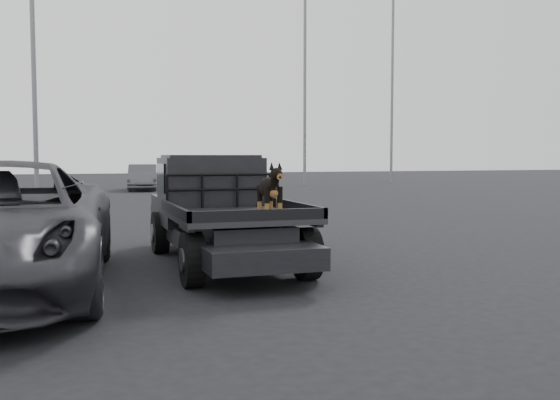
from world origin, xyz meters
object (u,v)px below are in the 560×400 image
object	(u,v)px
flatbed_ute	(223,236)
dog	(269,192)
floodlight_far	(392,71)
distant_car_a	(143,177)
floodlight_mid	(305,74)

from	to	relation	value
flatbed_ute	dog	bearing A→B (deg)	-83.64
flatbed_ute	floodlight_far	xyz separation A→B (m)	(18.52, 28.14, 7.08)
floodlight_far	distant_car_a	bearing A→B (deg)	-164.99
distant_car_a	flatbed_ute	bearing A→B (deg)	-85.72
dog	distant_car_a	distance (m)	25.42
distant_car_a	floodlight_far	bearing A→B (deg)	22.30
floodlight_mid	dog	bearing A→B (deg)	-111.79
dog	distant_car_a	xyz separation A→B (m)	(1.03, 25.39, -0.61)
floodlight_mid	distant_car_a	bearing A→B (deg)	-169.10
flatbed_ute	distant_car_a	world-z (taller)	distant_car_a
floodlight_mid	floodlight_far	xyz separation A→B (m)	(7.40, 2.73, 0.82)
distant_car_a	floodlight_mid	world-z (taller)	floodlight_mid
flatbed_ute	distant_car_a	size ratio (longest dim) A/B	1.31
dog	floodlight_mid	world-z (taller)	floodlight_mid
dog	floodlight_far	world-z (taller)	floodlight_far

